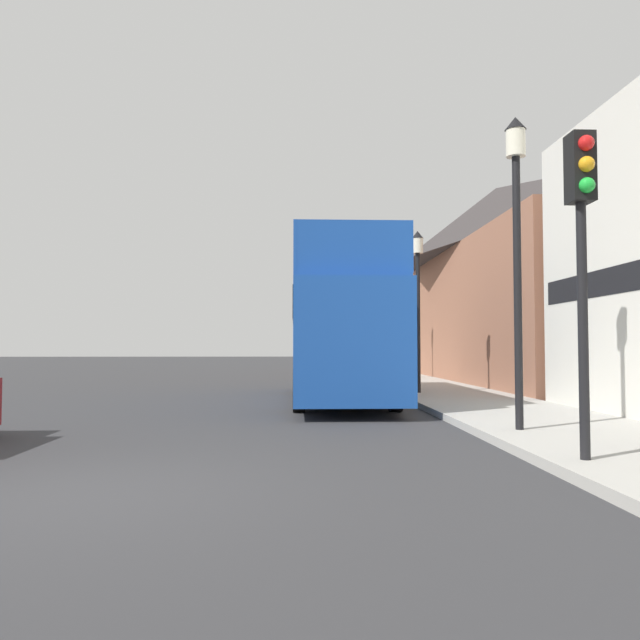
% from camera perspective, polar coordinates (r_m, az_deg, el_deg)
% --- Properties ---
extents(ground_plane, '(144.00, 144.00, 0.00)m').
position_cam_1_polar(ground_plane, '(27.43, -6.89, -5.58)').
color(ground_plane, '#333335').
extents(sidewalk, '(3.27, 108.00, 0.14)m').
position_cam_1_polar(sidewalk, '(24.78, 8.53, -5.74)').
color(sidewalk, '#ADAAA3').
rests_on(sidewalk, ground_plane).
extents(brick_terrace_rear, '(6.00, 24.19, 8.83)m').
position_cam_1_polar(brick_terrace_rear, '(29.76, 15.89, 3.25)').
color(brick_terrace_rear, '#9E664C').
rests_on(brick_terrace_rear, ground_plane).
extents(tour_bus, '(2.51, 9.79, 4.09)m').
position_cam_1_polar(tour_bus, '(17.28, 1.65, -1.23)').
color(tour_bus, '#19479E').
rests_on(tour_bus, ground_plane).
extents(parked_car_ahead_of_bus, '(1.94, 4.52, 1.35)m').
position_cam_1_polar(parked_car_ahead_of_bus, '(25.85, 1.88, -4.36)').
color(parked_car_ahead_of_bus, silver).
rests_on(parked_car_ahead_of_bus, ground_plane).
extents(traffic_signal, '(0.28, 0.42, 3.95)m').
position_cam_1_polar(traffic_signal, '(8.27, 22.83, 8.47)').
color(traffic_signal, black).
rests_on(traffic_signal, sidewalk).
extents(lamp_post_nearest, '(0.35, 0.35, 5.18)m').
position_cam_1_polar(lamp_post_nearest, '(10.95, 17.54, 9.15)').
color(lamp_post_nearest, black).
rests_on(lamp_post_nearest, sidewalk).
extents(lamp_post_second, '(0.35, 0.35, 4.82)m').
position_cam_1_polar(lamp_post_second, '(18.82, 8.93, 3.53)').
color(lamp_post_second, black).
rests_on(lamp_post_second, sidewalk).
extents(lamp_post_third, '(0.35, 0.35, 5.23)m').
position_cam_1_polar(lamp_post_third, '(26.98, 5.57, 2.23)').
color(lamp_post_third, black).
rests_on(lamp_post_third, sidewalk).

